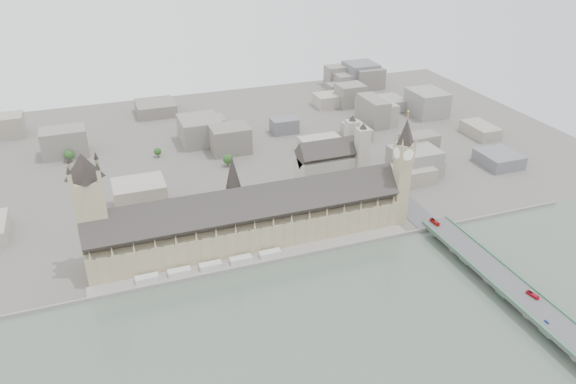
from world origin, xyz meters
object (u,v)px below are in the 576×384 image
object	(u,v)px
red_bus_north	(435,222)
red_bus_south	(533,295)
palace_of_westminster	(248,221)
elizabeth_tower	(403,164)
westminster_bridge	(485,269)
car_blue	(547,322)
car_approach	(405,189)
victoria_tower	(91,208)
westminster_abbey	(332,164)

from	to	relation	value
red_bus_north	red_bus_south	xyz separation A→B (m)	(8.92, -111.79, -0.18)
palace_of_westminster	elizabeth_tower	size ratio (longest dim) A/B	2.47
westminster_bridge	car_blue	xyz separation A→B (m)	(-5.81, -71.21, 5.75)
elizabeth_tower	westminster_bridge	bearing A→B (deg)	-75.89
palace_of_westminster	red_bus_south	distance (m)	226.31
car_approach	red_bus_south	bearing A→B (deg)	-93.99
elizabeth_tower	red_bus_south	bearing A→B (deg)	-78.40
victoria_tower	car_blue	size ratio (longest dim) A/B	27.11
victoria_tower	red_bus_south	bearing A→B (deg)	-28.79
palace_of_westminster	red_bus_north	distance (m)	163.48
victoria_tower	car_blue	world-z (taller)	victoria_tower
westminster_abbey	car_approach	xyz separation A→B (m)	(56.95, -49.56, -14.17)
westminster_abbey	red_bus_south	size ratio (longest dim) A/B	6.78
red_bus_south	victoria_tower	bearing A→B (deg)	139.49
car_blue	car_approach	world-z (taller)	car_approach
car_blue	car_approach	bearing A→B (deg)	86.81
red_bus_north	car_blue	world-z (taller)	red_bus_north
westminster_bridge	red_bus_north	world-z (taller)	red_bus_north
palace_of_westminster	red_bus_north	bearing A→B (deg)	-14.44
westminster_abbey	car_blue	world-z (taller)	westminster_abbey
westminster_bridge	car_blue	distance (m)	71.67
westminster_bridge	westminster_abbey	xyz separation A→B (m)	(-51.08, 182.50, 19.96)
victoria_tower	westminster_bridge	world-z (taller)	victoria_tower
red_bus_south	car_blue	distance (m)	28.07
red_bus_south	car_approach	bearing A→B (deg)	77.96
westminster_abbey	elizabeth_tower	bearing A→B (deg)	-72.71
elizabeth_tower	red_bus_north	bearing A→B (deg)	-55.43
victoria_tower	red_bus_south	distance (m)	332.50
westminster_bridge	elizabeth_tower	bearing A→B (deg)	104.11
palace_of_westminster	red_bus_north	xyz separation A→B (m)	(157.96, -40.67, -10.87)
westminster_bridge	palace_of_westminster	bearing A→B (deg)	146.51
car_blue	elizabeth_tower	bearing A→B (deg)	96.31
palace_of_westminster	elizabeth_tower	world-z (taller)	elizabeth_tower
car_blue	red_bus_south	bearing A→B (deg)	67.68
elizabeth_tower	westminster_abbey	world-z (taller)	elizabeth_tower
westminster_bridge	car_blue	world-z (taller)	car_blue
westminster_bridge	westminster_abbey	bearing A→B (deg)	105.64
car_approach	westminster_bridge	bearing A→B (deg)	-96.20
palace_of_westminster	westminster_bridge	size ratio (longest dim) A/B	0.82
westminster_bridge	car_approach	world-z (taller)	car_approach
car_blue	red_bus_north	bearing A→B (deg)	89.34
victoria_tower	westminster_abbey	distance (m)	244.79
victoria_tower	car_blue	xyz separation A→B (m)	(278.19, -184.71, -44.33)
westminster_abbey	red_bus_south	distance (m)	234.92
westminster_bridge	car_blue	size ratio (longest dim) A/B	88.10
westminster_abbey	car_approach	distance (m)	76.82
elizabeth_tower	westminster_bridge	distance (m)	111.81
elizabeth_tower	car_approach	xyz separation A→B (m)	(29.88, 37.44, -47.17)
elizabeth_tower	car_blue	xyz separation A→B (m)	(18.19, -166.71, -47.21)
victoria_tower	westminster_abbey	bearing A→B (deg)	16.50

